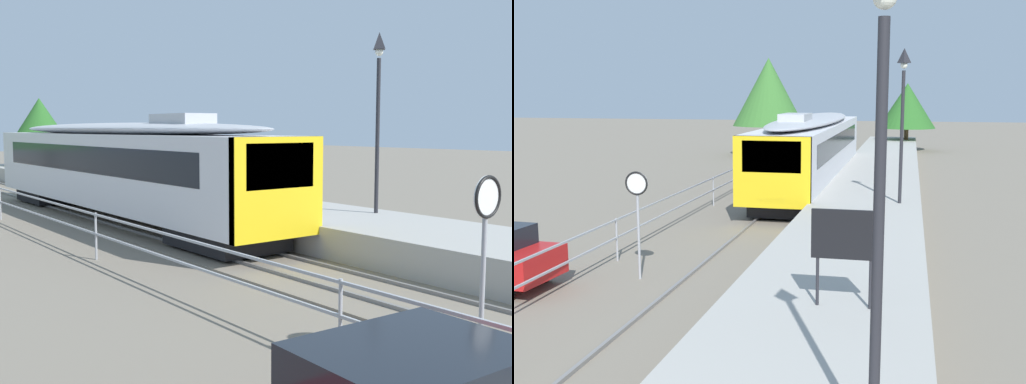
# 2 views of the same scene
# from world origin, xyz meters

# --- Properties ---
(ground_plane) EXTENTS (160.00, 160.00, 0.00)m
(ground_plane) POSITION_xyz_m (-3.00, 22.00, 0.00)
(ground_plane) COLOR slate
(track_rails) EXTENTS (3.20, 60.00, 0.14)m
(track_rails) POSITION_xyz_m (0.00, 22.00, 0.03)
(track_rails) COLOR slate
(track_rails) RESTS_ON ground
(commuter_train) EXTENTS (2.82, 18.87, 3.74)m
(commuter_train) POSITION_xyz_m (0.00, 26.72, 2.14)
(commuter_train) COLOR silver
(commuter_train) RESTS_ON track_rails
(station_platform) EXTENTS (3.90, 60.00, 0.90)m
(station_platform) POSITION_xyz_m (3.25, 22.00, 0.45)
(station_platform) COLOR #A8A59E
(station_platform) RESTS_ON ground
(platform_lamp_mid_platform) EXTENTS (0.34, 0.34, 5.35)m
(platform_lamp_mid_platform) POSITION_xyz_m (4.45, 18.27, 4.62)
(platform_lamp_mid_platform) COLOR #232328
(platform_lamp_mid_platform) RESTS_ON station_platform
(speed_limit_sign) EXTENTS (0.61, 0.10, 2.81)m
(speed_limit_sign) POSITION_xyz_m (-1.96, 10.52, 2.12)
(speed_limit_sign) COLOR #9EA0A5
(speed_limit_sign) RESTS_ON ground
(carpark_fence) EXTENTS (0.06, 36.06, 1.25)m
(carpark_fence) POSITION_xyz_m (-3.30, 12.00, 0.91)
(carpark_fence) COLOR #9EA0A5
(carpark_fence) RESTS_ON ground
(tree_behind_carpark) EXTENTS (4.61, 4.61, 5.49)m
(tree_behind_carpark) POSITION_xyz_m (4.41, 48.70, 3.67)
(tree_behind_carpark) COLOR brown
(tree_behind_carpark) RESTS_ON ground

